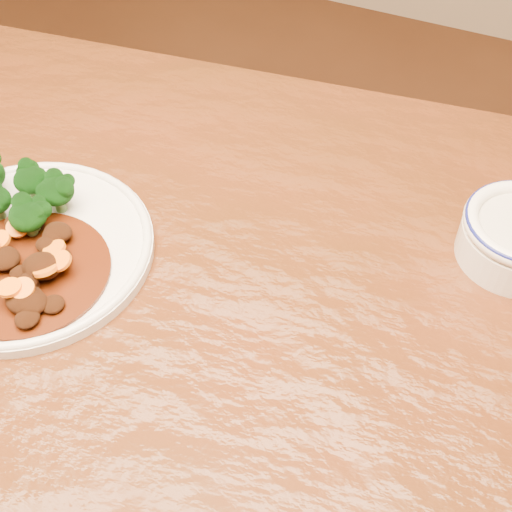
% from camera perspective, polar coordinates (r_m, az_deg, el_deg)
% --- Properties ---
extents(dining_table, '(1.60, 1.08, 0.75)m').
position_cam_1_polar(dining_table, '(0.77, -9.91, -8.97)').
color(dining_table, '#50210E').
rests_on(dining_table, ground).
extents(dinner_plate, '(0.26, 0.26, 0.02)m').
position_cam_1_polar(dinner_plate, '(0.78, -17.90, 0.58)').
color(dinner_plate, white).
rests_on(dinner_plate, dining_table).
extents(broccoli_florets, '(0.12, 0.08, 0.04)m').
position_cam_1_polar(broccoli_florets, '(0.80, -18.86, 4.66)').
color(broccoli_florets, '#588243').
rests_on(broccoli_florets, dinner_plate).
extents(mince_stew, '(0.17, 0.17, 0.03)m').
position_cam_1_polar(mince_stew, '(0.74, -18.51, -1.07)').
color(mince_stew, '#3F1406').
rests_on(mince_stew, dinner_plate).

